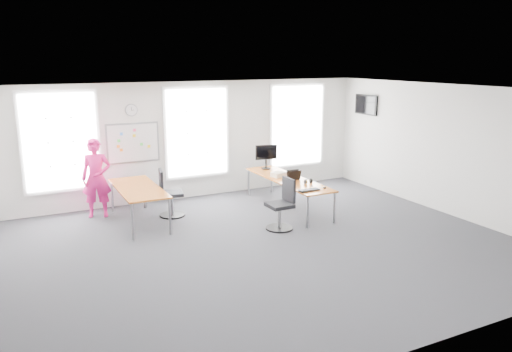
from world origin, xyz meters
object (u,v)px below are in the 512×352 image
chair_right (282,207)px  keyboard (309,190)px  desk_right (288,180)px  monitor (266,155)px  person (96,178)px  headphones (308,181)px  chair_left (169,196)px  desk_left (138,190)px

chair_right → keyboard: size_ratio=2.26×
desk_right → monitor: 1.25m
person → headphones: (4.40, -2.01, -0.12)m
desk_right → chair_left: 2.85m
desk_left → monitor: (3.52, 0.66, 0.38)m
headphones → desk_right: bearing=106.5°
headphones → monitor: (-0.15, 1.79, 0.33)m
keyboard → monitor: 2.41m
chair_right → keyboard: (0.70, 0.05, 0.27)m
desk_right → keyboard: size_ratio=6.25×
keyboard → person: bearing=142.5°
headphones → chair_right: bearing=-148.7°
chair_right → keyboard: 0.76m
person → keyboard: (4.07, -2.59, -0.16)m
desk_right → keyboard: keyboard is taller
desk_left → chair_left: 0.79m
person → monitor: 4.26m
headphones → keyboard: bearing=-119.7°
desk_right → headphones: (0.18, -0.62, 0.10)m
desk_left → headphones: size_ratio=11.78×
person → desk_left: bearing=-34.3°
desk_left → headphones: 3.85m
chair_left → keyboard: (2.61, -1.87, 0.27)m
desk_left → headphones: bearing=-17.1°
monitor → chair_right: bearing=-99.1°
chair_left → person: (-1.46, 0.72, 0.42)m
chair_right → person: person is taller
keyboard → desk_right: bearing=77.7°
keyboard → headphones: 0.67m
desk_right → keyboard: 1.21m
chair_left → keyboard: bearing=-115.2°
headphones → monitor: 1.83m
chair_right → monitor: bearing=158.6°
chair_left → monitor: (2.79, 0.50, 0.64)m
desk_right → chair_left: (-2.76, 0.67, -0.21)m
desk_left → desk_right: bearing=-8.3°
headphones → chair_left: bearing=156.5°
headphones → monitor: monitor is taller
desk_left → chair_right: bearing=-33.7°
chair_left → headphones: bearing=-103.3°
chair_left → headphones: size_ratio=5.87×
desk_left → monitor: monitor is taller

